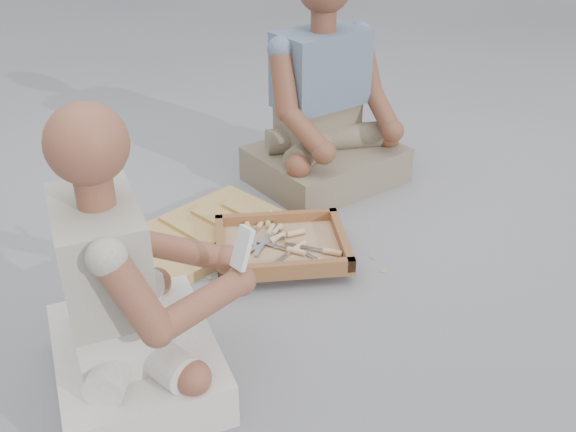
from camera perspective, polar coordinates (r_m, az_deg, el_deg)
name	(u,v)px	position (r m, az deg, el deg)	size (l,w,h in m)	color
ground	(297,310)	(2.18, 0.85, -8.39)	(60.00, 60.00, 0.00)	gray
carved_panel	(207,232)	(2.58, -7.23, -1.40)	(0.63, 0.42, 0.04)	olive
tool_tray	(282,246)	(2.39, -0.58, -2.68)	(0.58, 0.52, 0.06)	brown
chisel_0	(322,261)	(2.30, 3.00, -4.05)	(0.10, 0.21, 0.02)	silver
chisel_1	(274,233)	(2.45, -1.22, -1.49)	(0.18, 0.16, 0.02)	silver
chisel_2	(291,250)	(2.35, 0.25, -3.02)	(0.15, 0.18, 0.02)	silver
chisel_3	(290,234)	(2.44, 0.22, -1.61)	(0.22, 0.02, 0.02)	silver
chisel_4	(273,218)	(2.54, -1.33, -0.22)	(0.06, 0.22, 0.02)	silver
chisel_5	(259,226)	(2.51, -2.58, -0.92)	(0.16, 0.17, 0.02)	silver
chisel_6	(273,239)	(2.41, -1.37, -2.10)	(0.22, 0.08, 0.02)	silver
chisel_7	(327,251)	(2.34, 3.48, -3.13)	(0.17, 0.17, 0.02)	silver
chisel_8	(250,231)	(2.47, -3.44, -1.32)	(0.06, 0.22, 0.02)	silver
chisel_9	(296,249)	(2.37, 0.70, -2.91)	(0.21, 0.11, 0.02)	silver
chisel_10	(269,233)	(2.45, -1.73, -1.51)	(0.16, 0.18, 0.02)	silver
chisel_11	(269,226)	(2.50, -1.73, -0.86)	(0.07, 0.22, 0.02)	silver
wood_chip_0	(288,223)	(2.66, 0.03, -0.60)	(0.02, 0.01, 0.00)	tan
wood_chip_1	(209,278)	(2.34, -7.02, -5.49)	(0.02, 0.01, 0.00)	tan
wood_chip_2	(261,219)	(2.69, -2.42, -0.30)	(0.02, 0.01, 0.00)	tan
wood_chip_3	(374,258)	(2.46, 7.63, -3.71)	(0.02, 0.01, 0.00)	tan
wood_chip_4	(384,271)	(2.39, 8.54, -4.89)	(0.02, 0.01, 0.00)	tan
wood_chip_5	(317,268)	(2.38, 2.61, -4.63)	(0.02, 0.01, 0.00)	tan
wood_chip_6	(250,266)	(2.39, -3.37, -4.47)	(0.02, 0.01, 0.00)	tan
wood_chip_7	(222,270)	(2.38, -5.85, -4.82)	(0.02, 0.01, 0.00)	tan
wood_chip_8	(332,218)	(2.70, 3.92, -0.18)	(0.02, 0.01, 0.00)	tan
wood_chip_9	(274,256)	(2.45, -1.27, -3.61)	(0.02, 0.01, 0.00)	tan
wood_chip_10	(228,263)	(2.42, -5.39, -4.19)	(0.02, 0.01, 0.00)	tan
wood_chip_11	(250,223)	(2.66, -3.36, -0.66)	(0.02, 0.01, 0.00)	tan
wood_chip_12	(229,244)	(2.53, -5.28, -2.46)	(0.02, 0.01, 0.00)	tan
craftsman	(126,301)	(1.80, -14.19, -7.31)	(0.58, 0.57, 0.85)	silver
companion	(325,113)	(2.90, 3.33, 9.11)	(0.72, 0.62, 0.98)	#746953
mobile_phone	(242,248)	(1.73, -4.07, -2.85)	(0.07, 0.06, 0.12)	white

